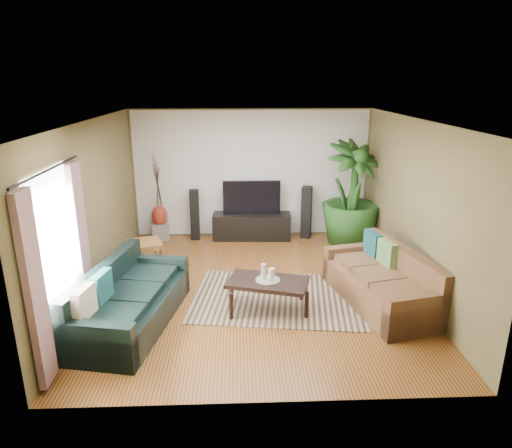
{
  "coord_description": "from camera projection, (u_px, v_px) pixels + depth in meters",
  "views": [
    {
      "loc": [
        -0.29,
        -6.78,
        3.29
      ],
      "look_at": [
        0.0,
        0.2,
        1.05
      ],
      "focal_mm": 32.0,
      "sensor_mm": 36.0,
      "label": 1
    }
  ],
  "objects": [
    {
      "name": "floor",
      "position": [
        257.0,
        289.0,
        7.47
      ],
      "size": [
        5.5,
        5.5,
        0.0
      ],
      "primitive_type": "plane",
      "color": "brown",
      "rests_on": "ground"
    },
    {
      "name": "candle_tall",
      "position": [
        264.0,
        271.0,
        6.64
      ],
      "size": [
        0.07,
        0.07,
        0.23
      ],
      "primitive_type": "cylinder",
      "color": "beige",
      "rests_on": "candle_tray"
    },
    {
      "name": "coffee_table",
      "position": [
        268.0,
        295.0,
        6.73
      ],
      "size": [
        1.29,
        0.93,
        0.47
      ],
      "primitive_type": "cube",
      "rotation": [
        0.0,
        0.0,
        -0.29
      ],
      "color": "black",
      "rests_on": "floor"
    },
    {
      "name": "backwall_panel",
      "position": [
        251.0,
        174.0,
        9.66
      ],
      "size": [
        4.9,
        0.0,
        4.9
      ],
      "primitive_type": "plane",
      "rotation": [
        1.57,
        0.0,
        0.0
      ],
      "color": "white",
      "rests_on": "ground"
    },
    {
      "name": "curtain_near",
      "position": [
        35.0,
        292.0,
        4.78
      ],
      "size": [
        0.08,
        0.35,
        2.2
      ],
      "primitive_type": "cube",
      "color": "gray",
      "rests_on": "ground"
    },
    {
      "name": "candle_mid",
      "position": [
        271.0,
        275.0,
        6.59
      ],
      "size": [
        0.07,
        0.07,
        0.18
      ],
      "primitive_type": "cylinder",
      "color": "#F0E5CA",
      "rests_on": "candle_tray"
    },
    {
      "name": "speaker_left",
      "position": [
        195.0,
        215.0,
        9.64
      ],
      "size": [
        0.21,
        0.23,
        1.07
      ],
      "primitive_type": "cube",
      "rotation": [
        0.0,
        0.0,
        0.07
      ],
      "color": "black",
      "rests_on": "floor"
    },
    {
      "name": "plant_pot",
      "position": [
        349.0,
        237.0,
        9.44
      ],
      "size": [
        0.39,
        0.39,
        0.31
      ],
      "primitive_type": "cylinder",
      "color": "black",
      "rests_on": "floor"
    },
    {
      "name": "potted_plant",
      "position": [
        352.0,
        194.0,
        9.16
      ],
      "size": [
        1.63,
        1.63,
        2.13
      ],
      "primitive_type": "imported",
      "rotation": [
        0.0,
        0.0,
        0.52
      ],
      "color": "#1E4A18",
      "rests_on": "floor"
    },
    {
      "name": "television",
      "position": [
        252.0,
        197.0,
        9.57
      ],
      "size": [
        1.2,
        0.07,
        0.71
      ],
      "primitive_type": "cube",
      "color": "black",
      "rests_on": "tv_stand"
    },
    {
      "name": "wall_front",
      "position": [
        269.0,
        287.0,
        4.44
      ],
      "size": [
        5.0,
        0.0,
        5.0
      ],
      "primitive_type": "plane",
      "rotation": [
        -1.57,
        0.0,
        0.0
      ],
      "color": "brown",
      "rests_on": "ground"
    },
    {
      "name": "wall_back",
      "position": [
        251.0,
        174.0,
        9.67
      ],
      "size": [
        5.0,
        0.0,
        5.0
      ],
      "primitive_type": "plane",
      "rotation": [
        1.57,
        0.0,
        0.0
      ],
      "color": "brown",
      "rests_on": "ground"
    },
    {
      "name": "candle_tray",
      "position": [
        268.0,
        280.0,
        6.65
      ],
      "size": [
        0.36,
        0.36,
        0.02
      ],
      "primitive_type": "cylinder",
      "color": "gray",
      "rests_on": "coffee_table"
    },
    {
      "name": "curtain_rod",
      "position": [
        48.0,
        170.0,
        5.15
      ],
      "size": [
        0.03,
        1.9,
        0.03
      ],
      "primitive_type": "cylinder",
      "rotation": [
        1.57,
        0.0,
        0.0
      ],
      "color": "black",
      "rests_on": "ground"
    },
    {
      "name": "ceiling",
      "position": [
        257.0,
        121.0,
        6.64
      ],
      "size": [
        5.5,
        5.5,
        0.0
      ],
      "primitive_type": "plane",
      "rotation": [
        3.14,
        0.0,
        0.0
      ],
      "color": "white",
      "rests_on": "ground"
    },
    {
      "name": "tv_stand",
      "position": [
        252.0,
        226.0,
        9.74
      ],
      "size": [
        1.67,
        0.59,
        0.55
      ],
      "primitive_type": "cube",
      "rotation": [
        0.0,
        0.0,
        -0.06
      ],
      "color": "black",
      "rests_on": "floor"
    },
    {
      "name": "pedestal",
      "position": [
        161.0,
        231.0,
        9.72
      ],
      "size": [
        0.42,
        0.42,
        0.35
      ],
      "primitive_type": "cube",
      "rotation": [
        0.0,
        0.0,
        0.2
      ],
      "color": "gray",
      "rests_on": "floor"
    },
    {
      "name": "sofa_left",
      "position": [
        131.0,
        296.0,
        6.28
      ],
      "size": [
        1.37,
        2.39,
        0.85
      ],
      "primitive_type": "cube",
      "rotation": [
        0.0,
        0.0,
        1.38
      ],
      "color": "black",
      "rests_on": "floor"
    },
    {
      "name": "side_table",
      "position": [
        146.0,
        258.0,
        7.98
      ],
      "size": [
        0.7,
        0.7,
        0.59
      ],
      "primitive_type": "cube",
      "rotation": [
        0.0,
        0.0,
        0.33
      ],
      "color": "olive",
      "rests_on": "floor"
    },
    {
      "name": "area_rug",
      "position": [
        278.0,
        298.0,
        7.15
      ],
      "size": [
        2.84,
        2.18,
        0.01
      ],
      "primitive_type": "cube",
      "rotation": [
        0.0,
        0.0,
        -0.13
      ],
      "color": "tan",
      "rests_on": "floor"
    },
    {
      "name": "wall_right",
      "position": [
        415.0,
        208.0,
        7.15
      ],
      "size": [
        0.0,
        5.5,
        5.5
      ],
      "primitive_type": "plane",
      "rotation": [
        1.57,
        0.0,
        -1.57
      ],
      "color": "brown",
      "rests_on": "ground"
    },
    {
      "name": "sofa_right",
      "position": [
        380.0,
        278.0,
        6.86
      ],
      "size": [
        1.39,
        2.25,
        0.85
      ],
      "primitive_type": "cube",
      "rotation": [
        0.0,
        0.0,
        -1.34
      ],
      "color": "brown",
      "rests_on": "floor"
    },
    {
      "name": "window_pane",
      "position": [
        54.0,
        245.0,
        5.42
      ],
      "size": [
        0.0,
        1.8,
        1.8
      ],
      "primitive_type": "plane",
      "rotation": [
        1.57,
        0.0,
        1.57
      ],
      "color": "white",
      "rests_on": "ground"
    },
    {
      "name": "speaker_right",
      "position": [
        306.0,
        212.0,
        9.72
      ],
      "size": [
        0.26,
        0.28,
        1.12
      ],
      "primitive_type": "cube",
      "rotation": [
        0.0,
        0.0,
        -0.33
      ],
      "color": "black",
      "rests_on": "floor"
    },
    {
      "name": "candle_short",
      "position": [
        272.0,
        273.0,
        6.69
      ],
      "size": [
        0.07,
        0.07,
        0.15
      ],
      "primitive_type": "cylinder",
      "color": "white",
      "rests_on": "candle_tray"
    },
    {
      "name": "wall_left",
      "position": [
        93.0,
        211.0,
        6.96
      ],
      "size": [
        0.0,
        5.5,
        5.5
      ],
      "primitive_type": "plane",
      "rotation": [
        1.57,
        0.0,
        1.57
      ],
      "color": "brown",
      "rests_on": "ground"
    },
    {
      "name": "curtain_far",
      "position": [
        81.0,
        243.0,
        6.21
      ],
      "size": [
        0.08,
        0.35,
        2.2
      ],
      "primitive_type": "cube",
      "color": "gray",
      "rests_on": "ground"
    },
    {
      "name": "vase",
      "position": [
        160.0,
        216.0,
        9.61
      ],
      "size": [
        0.32,
        0.32,
        0.45
      ],
      "primitive_type": "ellipsoid",
      "color": "maroon",
      "rests_on": "pedestal"
    }
  ]
}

